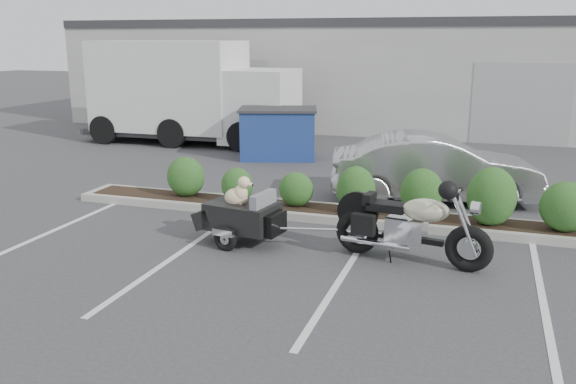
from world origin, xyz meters
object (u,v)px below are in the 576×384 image
(motorcycle, at_px, (410,227))
(pet_trailer, at_px, (241,215))
(dumpster, at_px, (278,133))
(delivery_truck, at_px, (192,94))
(sedan, at_px, (435,169))

(motorcycle, distance_m, pet_trailer, 2.78)
(motorcycle, height_order, dumpster, dumpster)
(motorcycle, relative_size, dumpster, 0.98)
(pet_trailer, height_order, delivery_truck, delivery_truck)
(pet_trailer, distance_m, sedan, 4.68)
(pet_trailer, xyz_separation_m, sedan, (2.81, 3.74, 0.21))
(motorcycle, height_order, pet_trailer, motorcycle)
(delivery_truck, bearing_deg, pet_trailer, -59.76)
(motorcycle, bearing_deg, sedan, 99.15)
(pet_trailer, bearing_deg, motorcycle, 8.96)
(pet_trailer, distance_m, dumpster, 7.47)
(sedan, bearing_deg, dumpster, 40.29)
(motorcycle, distance_m, sedan, 3.77)
(sedan, bearing_deg, delivery_truck, 44.90)
(pet_trailer, distance_m, delivery_truck, 10.48)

